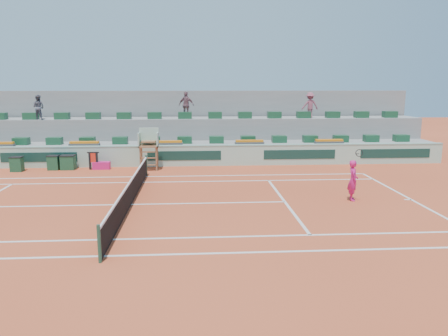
# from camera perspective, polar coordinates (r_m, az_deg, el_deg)

# --- Properties ---
(ground) EXTENTS (90.00, 90.00, 0.00)m
(ground) POSITION_cam_1_polar(r_m,az_deg,el_deg) (18.40, -12.05, -4.69)
(ground) COLOR #AD3F21
(ground) RESTS_ON ground
(seating_tier_lower) EXTENTS (36.00, 4.00, 1.20)m
(seating_tier_lower) POSITION_cam_1_polar(r_m,az_deg,el_deg) (28.68, -9.09, 2.22)
(seating_tier_lower) COLOR gray
(seating_tier_lower) RESTS_ON ground
(seating_tier_upper) EXTENTS (36.00, 2.40, 2.60)m
(seating_tier_upper) POSITION_cam_1_polar(r_m,az_deg,el_deg) (30.17, -8.85, 4.00)
(seating_tier_upper) COLOR gray
(seating_tier_upper) RESTS_ON ground
(stadium_back_wall) EXTENTS (36.00, 0.40, 4.40)m
(stadium_back_wall) POSITION_cam_1_polar(r_m,az_deg,el_deg) (31.66, -8.65, 5.96)
(stadium_back_wall) COLOR gray
(stadium_back_wall) RESTS_ON ground
(player_bag) EXTENTS (0.98, 0.44, 0.44)m
(player_bag) POSITION_cam_1_polar(r_m,az_deg,el_deg) (26.31, -15.72, 0.32)
(player_bag) COLOR #D31B73
(player_bag) RESTS_ON ground
(spectator_left) EXTENTS (0.90, 0.78, 1.59)m
(spectator_left) POSITION_cam_1_polar(r_m,az_deg,el_deg) (30.82, -23.08, 7.32)
(spectator_left) COLOR #51525E
(spectator_left) RESTS_ON seating_tier_upper
(spectator_mid) EXTENTS (1.13, 0.75, 1.78)m
(spectator_mid) POSITION_cam_1_polar(r_m,az_deg,el_deg) (29.54, -4.94, 8.21)
(spectator_mid) COLOR #7C525D
(spectator_mid) RESTS_ON seating_tier_upper
(spectator_right) EXTENTS (1.14, 0.70, 1.71)m
(spectator_right) POSITION_cam_1_polar(r_m,az_deg,el_deg) (30.31, 11.17, 8.05)
(spectator_right) COLOR #92495A
(spectator_right) RESTS_ON seating_tier_upper
(court_lines) EXTENTS (23.89, 11.09, 0.01)m
(court_lines) POSITION_cam_1_polar(r_m,az_deg,el_deg) (18.39, -12.05, -4.68)
(court_lines) COLOR silver
(court_lines) RESTS_ON ground
(tennis_net) EXTENTS (0.10, 11.97, 1.10)m
(tennis_net) POSITION_cam_1_polar(r_m,az_deg,el_deg) (18.26, -12.12, -3.10)
(tennis_net) COLOR black
(tennis_net) RESTS_ON ground
(advertising_hoarding) EXTENTS (36.00, 0.34, 1.26)m
(advertising_hoarding) POSITION_cam_1_polar(r_m,az_deg,el_deg) (26.51, -9.47, 1.57)
(advertising_hoarding) COLOR #A0CAB1
(advertising_hoarding) RESTS_ON ground
(umpire_chair) EXTENTS (1.10, 0.90, 2.40)m
(umpire_chair) POSITION_cam_1_polar(r_m,az_deg,el_deg) (25.39, -9.81, 3.23)
(umpire_chair) COLOR brown
(umpire_chair) RESTS_ON ground
(seat_row_lower) EXTENTS (32.90, 0.60, 0.44)m
(seat_row_lower) POSITION_cam_1_polar(r_m,az_deg,el_deg) (27.68, -9.31, 3.62)
(seat_row_lower) COLOR #18482B
(seat_row_lower) RESTS_ON seating_tier_lower
(seat_row_upper) EXTENTS (32.90, 0.60, 0.44)m
(seat_row_upper) POSITION_cam_1_polar(r_m,az_deg,el_deg) (29.43, -9.04, 6.79)
(seat_row_upper) COLOR #18482B
(seat_row_upper) RESTS_ON seating_tier_upper
(flower_planters) EXTENTS (26.80, 0.36, 0.28)m
(flower_planters) POSITION_cam_1_polar(r_m,az_deg,el_deg) (27.09, -12.62, 3.16)
(flower_planters) COLOR #4A4A4A
(flower_planters) RESTS_ON seating_tier_lower
(drink_cooler_a) EXTENTS (0.81, 0.70, 0.84)m
(drink_cooler_a) POSITION_cam_1_polar(r_m,az_deg,el_deg) (26.78, -19.69, 0.71)
(drink_cooler_a) COLOR #17462A
(drink_cooler_a) RESTS_ON ground
(drink_cooler_b) EXTENTS (0.64, 0.56, 0.84)m
(drink_cooler_b) POSITION_cam_1_polar(r_m,az_deg,el_deg) (26.95, -21.37, 0.66)
(drink_cooler_b) COLOR #17462A
(drink_cooler_b) RESTS_ON ground
(drink_cooler_c) EXTENTS (0.66, 0.57, 0.84)m
(drink_cooler_c) POSITION_cam_1_polar(r_m,az_deg,el_deg) (27.31, -25.44, 0.48)
(drink_cooler_c) COLOR #17462A
(drink_cooler_c) RESTS_ON ground
(towel_rack) EXTENTS (0.67, 0.11, 1.03)m
(towel_rack) POSITION_cam_1_polar(r_m,az_deg,el_deg) (26.25, -16.70, 1.10)
(towel_rack) COLOR black
(towel_rack) RESTS_ON ground
(tennis_player) EXTENTS (0.51, 0.91, 2.28)m
(tennis_player) POSITION_cam_1_polar(r_m,az_deg,el_deg) (19.24, 16.50, -1.53)
(tennis_player) COLOR #D31B73
(tennis_player) RESTS_ON ground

